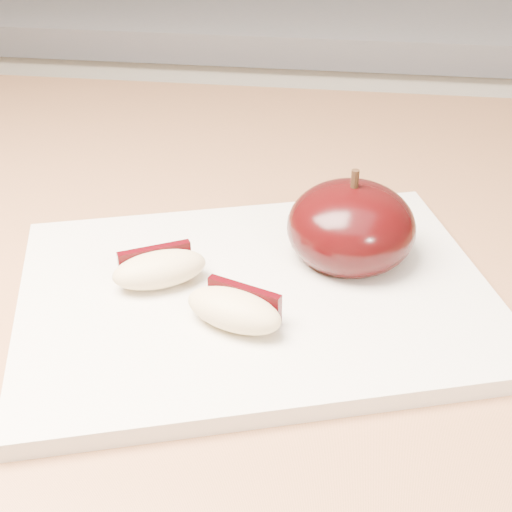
# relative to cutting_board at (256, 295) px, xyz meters

# --- Properties ---
(back_cabinet) EXTENTS (2.40, 0.62, 0.94)m
(back_cabinet) POSITION_rel_cutting_board_xyz_m (0.03, 0.81, -0.44)
(back_cabinet) COLOR silver
(back_cabinet) RESTS_ON ground
(cutting_board) EXTENTS (0.37, 0.31, 0.01)m
(cutting_board) POSITION_rel_cutting_board_xyz_m (0.00, 0.00, 0.00)
(cutting_board) COLOR silver
(cutting_board) RESTS_ON island_counter
(apple_half) EXTENTS (0.12, 0.12, 0.08)m
(apple_half) POSITION_rel_cutting_board_xyz_m (0.06, 0.05, 0.03)
(apple_half) COLOR black
(apple_half) RESTS_ON cutting_board
(apple_wedge_a) EXTENTS (0.07, 0.06, 0.02)m
(apple_wedge_a) POSITION_rel_cutting_board_xyz_m (-0.06, -0.00, 0.02)
(apple_wedge_a) COLOR beige
(apple_wedge_a) RESTS_ON cutting_board
(apple_wedge_b) EXTENTS (0.07, 0.05, 0.02)m
(apple_wedge_b) POSITION_rel_cutting_board_xyz_m (-0.01, -0.04, 0.02)
(apple_wedge_b) COLOR beige
(apple_wedge_b) RESTS_ON cutting_board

